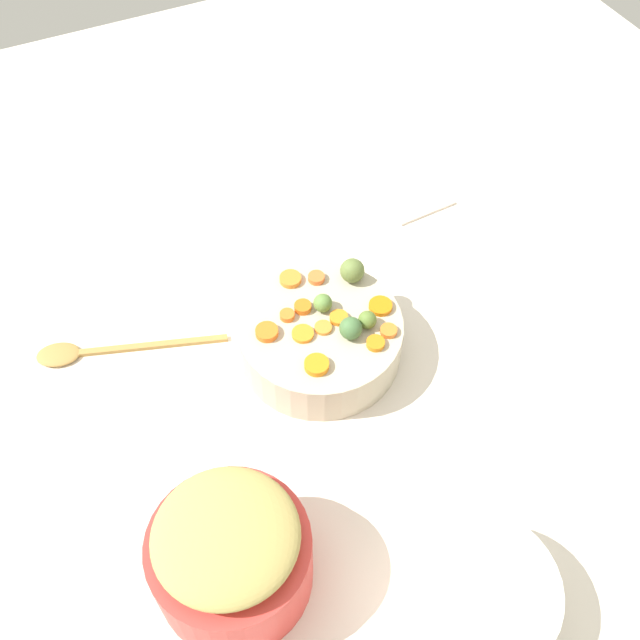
% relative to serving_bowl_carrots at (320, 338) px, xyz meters
% --- Properties ---
extents(tabletop, '(2.40, 2.40, 0.02)m').
position_rel_serving_bowl_carrots_xyz_m(tabletop, '(-0.02, 0.02, -0.05)').
color(tabletop, silver).
rests_on(tabletop, ground).
extents(serving_bowl_carrots, '(0.28, 0.28, 0.08)m').
position_rel_serving_bowl_carrots_xyz_m(serving_bowl_carrots, '(0.00, 0.00, 0.00)').
color(serving_bowl_carrots, '#BBB196').
rests_on(serving_bowl_carrots, tabletop).
extents(metal_pot, '(0.22, 0.22, 0.12)m').
position_rel_serving_bowl_carrots_xyz_m(metal_pot, '(-0.30, 0.27, 0.02)').
color(metal_pot, red).
rests_on(metal_pot, tabletop).
extents(stuffing_mound, '(0.19, 0.19, 0.05)m').
position_rel_serving_bowl_carrots_xyz_m(stuffing_mound, '(-0.30, 0.27, 0.10)').
color(stuffing_mound, tan).
rests_on(stuffing_mound, metal_pot).
extents(carrot_slice_0, '(0.05, 0.05, 0.01)m').
position_rel_serving_bowl_carrots_xyz_m(carrot_slice_0, '(-0.01, 0.04, 0.04)').
color(carrot_slice_0, orange).
rests_on(carrot_slice_0, serving_bowl_carrots).
extents(carrot_slice_1, '(0.03, 0.03, 0.01)m').
position_rel_serving_bowl_carrots_xyz_m(carrot_slice_1, '(0.04, 0.04, 0.05)').
color(carrot_slice_1, orange).
rests_on(carrot_slice_1, serving_bowl_carrots).
extents(carrot_slice_2, '(0.04, 0.04, 0.01)m').
position_rel_serving_bowl_carrots_xyz_m(carrot_slice_2, '(-0.01, -0.00, 0.04)').
color(carrot_slice_2, orange).
rests_on(carrot_slice_2, serving_bowl_carrots).
extents(carrot_slice_3, '(0.03, 0.03, 0.01)m').
position_rel_serving_bowl_carrots_xyz_m(carrot_slice_3, '(-0.06, -0.09, 0.04)').
color(carrot_slice_3, orange).
rests_on(carrot_slice_3, serving_bowl_carrots).
extents(carrot_slice_4, '(0.05, 0.05, 0.01)m').
position_rel_serving_bowl_carrots_xyz_m(carrot_slice_4, '(0.02, 0.09, 0.05)').
color(carrot_slice_4, orange).
rests_on(carrot_slice_4, serving_bowl_carrots).
extents(carrot_slice_5, '(0.05, 0.05, 0.01)m').
position_rel_serving_bowl_carrots_xyz_m(carrot_slice_5, '(0.11, 0.01, 0.05)').
color(carrot_slice_5, orange).
rests_on(carrot_slice_5, serving_bowl_carrots).
extents(carrot_slice_6, '(0.04, 0.04, 0.01)m').
position_rel_serving_bowl_carrots_xyz_m(carrot_slice_6, '(0.04, 0.01, 0.05)').
color(carrot_slice_6, orange).
rests_on(carrot_slice_6, serving_bowl_carrots).
extents(carrot_slice_7, '(0.05, 0.05, 0.01)m').
position_rel_serving_bowl_carrots_xyz_m(carrot_slice_7, '(-0.01, -0.11, 0.04)').
color(carrot_slice_7, orange).
rests_on(carrot_slice_7, serving_bowl_carrots).
extents(carrot_slice_8, '(0.06, 0.06, 0.01)m').
position_rel_serving_bowl_carrots_xyz_m(carrot_slice_8, '(-0.08, 0.04, 0.05)').
color(carrot_slice_8, orange).
rests_on(carrot_slice_8, serving_bowl_carrots).
extents(carrot_slice_9, '(0.04, 0.04, 0.01)m').
position_rel_serving_bowl_carrots_xyz_m(carrot_slice_9, '(0.09, -0.04, 0.05)').
color(carrot_slice_9, orange).
rests_on(carrot_slice_9, serving_bowl_carrots).
extents(carrot_slice_10, '(0.04, 0.04, 0.01)m').
position_rel_serving_bowl_carrots_xyz_m(carrot_slice_10, '(-0.00, -0.03, 0.04)').
color(carrot_slice_10, orange).
rests_on(carrot_slice_10, serving_bowl_carrots).
extents(carrot_slice_11, '(0.03, 0.03, 0.01)m').
position_rel_serving_bowl_carrots_xyz_m(carrot_slice_11, '(-0.08, -0.06, 0.05)').
color(carrot_slice_11, orange).
rests_on(carrot_slice_11, serving_bowl_carrots).
extents(brussels_sprout_0, '(0.04, 0.04, 0.04)m').
position_rel_serving_bowl_carrots_xyz_m(brussels_sprout_0, '(0.06, -0.09, 0.06)').
color(brussels_sprout_0, olive).
rests_on(brussels_sprout_0, serving_bowl_carrots).
extents(brussels_sprout_1, '(0.04, 0.04, 0.04)m').
position_rel_serving_bowl_carrots_xyz_m(brussels_sprout_1, '(-0.04, -0.03, 0.06)').
color(brussels_sprout_1, '#446C3B').
rests_on(brussels_sprout_1, serving_bowl_carrots).
extents(brussels_sprout_2, '(0.03, 0.03, 0.03)m').
position_rel_serving_bowl_carrots_xyz_m(brussels_sprout_2, '(-0.04, -0.07, 0.06)').
color(brussels_sprout_2, '#5A7731').
rests_on(brussels_sprout_2, serving_bowl_carrots).
extents(brussels_sprout_3, '(0.03, 0.03, 0.03)m').
position_rel_serving_bowl_carrots_xyz_m(brussels_sprout_3, '(0.03, -0.02, 0.06)').
color(brussels_sprout_3, '#5D843C').
rests_on(brussels_sprout_3, serving_bowl_carrots).
extents(wooden_spoon, '(0.13, 0.32, 0.01)m').
position_rel_serving_bowl_carrots_xyz_m(wooden_spoon, '(0.17, 0.36, -0.04)').
color(wooden_spoon, '#AA8342').
rests_on(wooden_spoon, tabletop).
extents(casserole_dish, '(0.22, 0.22, 0.09)m').
position_rel_serving_bowl_carrots_xyz_m(casserole_dish, '(-0.47, 0.00, 0.00)').
color(casserole_dish, white).
rests_on(casserole_dish, tabletop).
extents(dish_towel, '(0.17, 0.14, 0.01)m').
position_rel_serving_bowl_carrots_xyz_m(dish_towel, '(0.29, -0.34, -0.04)').
color(dish_towel, beige).
rests_on(dish_towel, tabletop).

